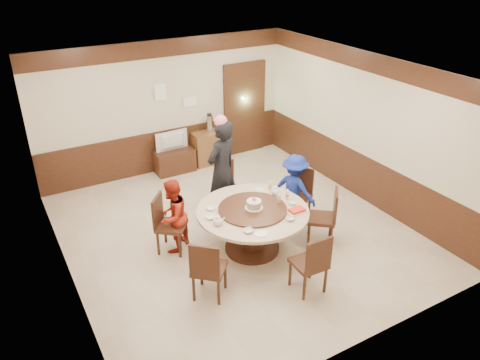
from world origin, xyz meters
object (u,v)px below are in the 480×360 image
person_standing (222,170)px  television (173,141)px  side_cabinet (210,147)px  person_blue (294,189)px  birthday_cake (254,204)px  banquet_table (252,221)px  thermos (210,124)px  shrimp_platter (297,211)px  tv_stand (174,161)px  person_red (173,216)px

person_standing → television: bearing=-110.7°
person_standing → side_cabinet: (0.85, 2.19, -0.55)m
person_blue → birthday_cake: size_ratio=4.48×
banquet_table → person_standing: (0.08, 1.19, 0.39)m
television → thermos: size_ratio=1.91×
television → thermos: thermos is taller
shrimp_platter → person_blue: bearing=56.2°
banquet_table → shrimp_platter: shrimp_platter is taller
banquet_table → person_blue: 1.19m
person_standing → birthday_cake: person_standing is taller
person_blue → birthday_cake: bearing=87.9°
banquet_table → shrimp_platter: (0.56, -0.41, 0.24)m
television → tv_stand: bearing=180.0°
person_red → shrimp_platter: size_ratio=4.14×
birthday_cake → television: birthday_cake is taller
banquet_table → person_blue: bearing=20.4°
person_red → tv_stand: bearing=-151.3°
person_blue → television: 3.13m
tv_stand → side_cabinet: size_ratio=1.06×
banquet_table → shrimp_platter: bearing=-36.1°
person_blue → thermos: 2.99m
side_cabinet → thermos: size_ratio=2.11×
side_cabinet → shrimp_platter: bearing=-95.6°
thermos → television: bearing=-178.1°
side_cabinet → television: bearing=-178.1°
thermos → person_standing: bearing=-111.2°
person_standing → thermos: bearing=-133.0°
banquet_table → birthday_cake: (0.02, -0.00, 0.31)m
person_standing → shrimp_platter: person_standing is taller
shrimp_platter → thermos: bearing=84.4°
person_standing → thermos: person_standing is taller
thermos → shrimp_platter: bearing=-95.6°
person_red → tv_stand: size_ratio=1.46×
birthday_cake → side_cabinet: 3.54m
banquet_table → tv_stand: bearing=89.4°
side_cabinet → thermos: thermos is taller
shrimp_platter → side_cabinet: size_ratio=0.38×
banquet_table → television: bearing=89.4°
shrimp_platter → person_red: bearing=147.4°
person_blue → shrimp_platter: person_blue is taller
person_standing → person_blue: size_ratio=1.45×
person_blue → birthday_cake: person_blue is taller
birthday_cake → thermos: bearing=75.0°
banquet_table → birthday_cake: birthday_cake is taller
shrimp_platter → tv_stand: shrimp_platter is taller
banquet_table → tv_stand: (0.04, 3.35, -0.28)m
person_red → birthday_cake: (1.11, -0.66, 0.23)m
shrimp_platter → tv_stand: size_ratio=0.35×
banquet_table → person_red: size_ratio=1.43×
tv_stand → thermos: 1.13m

